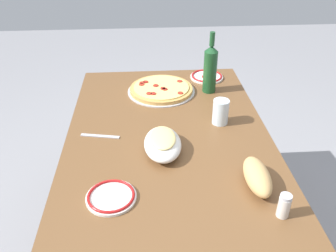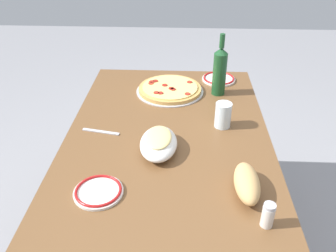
% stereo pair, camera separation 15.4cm
% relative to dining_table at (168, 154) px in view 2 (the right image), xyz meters
% --- Properties ---
extents(ground_plane, '(8.00, 8.00, 0.00)m').
position_rel_dining_table_xyz_m(ground_plane, '(0.00, 0.00, -0.63)').
color(ground_plane, gray).
rests_on(ground_plane, ground).
extents(dining_table, '(1.34, 0.88, 0.75)m').
position_rel_dining_table_xyz_m(dining_table, '(0.00, 0.00, 0.00)').
color(dining_table, brown).
rests_on(dining_table, ground).
extents(pepperoni_pizza, '(0.36, 0.36, 0.03)m').
position_rel_dining_table_xyz_m(pepperoni_pizza, '(-0.39, -0.01, 0.14)').
color(pepperoni_pizza, '#B7B7BC').
rests_on(pepperoni_pizza, dining_table).
extents(baked_pasta_dish, '(0.24, 0.15, 0.08)m').
position_rel_dining_table_xyz_m(baked_pasta_dish, '(0.14, -0.03, 0.16)').
color(baked_pasta_dish, white).
rests_on(baked_pasta_dish, dining_table).
extents(wine_bottle, '(0.07, 0.07, 0.32)m').
position_rel_dining_table_xyz_m(wine_bottle, '(-0.38, 0.25, 0.25)').
color(wine_bottle, '#194723').
rests_on(wine_bottle, dining_table).
extents(water_glass, '(0.07, 0.07, 0.12)m').
position_rel_dining_table_xyz_m(water_glass, '(-0.06, 0.24, 0.18)').
color(water_glass, silver).
rests_on(water_glass, dining_table).
extents(side_plate_near, '(0.19, 0.19, 0.02)m').
position_rel_dining_table_xyz_m(side_plate_near, '(-0.55, 0.26, 0.13)').
color(side_plate_near, white).
rests_on(side_plate_near, dining_table).
extents(side_plate_far, '(0.17, 0.17, 0.02)m').
position_rel_dining_table_xyz_m(side_plate_far, '(0.40, -0.22, 0.13)').
color(side_plate_far, white).
rests_on(side_plate_far, dining_table).
extents(bread_loaf, '(0.21, 0.09, 0.08)m').
position_rel_dining_table_xyz_m(bread_loaf, '(0.37, 0.29, 0.16)').
color(bread_loaf, tan).
rests_on(bread_loaf, dining_table).
extents(spice_shaker, '(0.04, 0.04, 0.09)m').
position_rel_dining_table_xyz_m(spice_shaker, '(0.52, 0.33, 0.17)').
color(spice_shaker, silver).
rests_on(spice_shaker, dining_table).
extents(fork_right, '(0.05, 0.17, 0.00)m').
position_rel_dining_table_xyz_m(fork_right, '(0.02, -0.30, 0.13)').
color(fork_right, '#B7B7BC').
rests_on(fork_right, dining_table).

